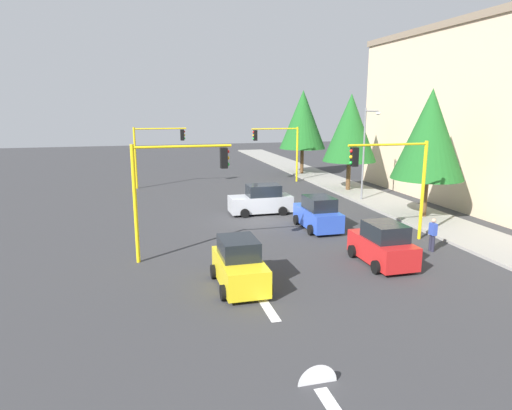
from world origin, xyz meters
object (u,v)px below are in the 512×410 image
car_yellow (239,265)px  car_blue (318,214)px  tree_roadside_mid (350,128)px  pedestrian_crossing (433,234)px  traffic_signal_far_right (156,145)px  tree_roadside_far (303,120)px  traffic_signal_far_left (279,143)px  tree_roadside_near (430,134)px  traffic_signal_near_left (393,171)px  street_lamp_curbside (367,145)px  traffic_signal_near_right (175,178)px  car_silver (261,201)px  car_red (383,245)px

car_yellow → car_blue: (-7.38, 6.42, 0.00)m
car_yellow → tree_roadside_mid: bearing=143.1°
pedestrian_crossing → traffic_signal_far_right: bearing=-150.5°
car_yellow → tree_roadside_far: bearing=155.0°
traffic_signal_far_left → tree_roadside_far: tree_roadside_far is taller
traffic_signal_far_right → tree_roadside_near: size_ratio=0.65×
tree_roadside_far → car_yellow: 31.29m
traffic_signal_near_left → street_lamp_curbside: street_lamp_curbside is taller
traffic_signal_near_right → car_silver: bearing=141.7°
traffic_signal_near_right → pedestrian_crossing: 13.00m
traffic_signal_near_left → traffic_signal_far_left: traffic_signal_near_left is taller
tree_roadside_far → car_blue: 22.22m
traffic_signal_far_right → tree_roadside_far: (-4.00, 15.15, 1.96)m
traffic_signal_near_right → traffic_signal_far_left: (-20.00, 11.29, -0.19)m
car_silver → car_yellow: size_ratio=1.14×
car_silver → car_red: size_ratio=1.14×
tree_roadside_near → pedestrian_crossing: tree_roadside_near is taller
pedestrian_crossing → car_red: bearing=-73.1°
traffic_signal_far_left → car_blue: (16.64, -2.75, -2.82)m
car_blue → pedestrian_crossing: 6.70m
tree_roadside_far → car_silver: size_ratio=2.09×
tree_roadside_mid → traffic_signal_far_right: bearing=-111.0°
traffic_signal_far_right → tree_roadside_far: 15.79m
traffic_signal_far_left → tree_roadside_mid: (6.00, 4.38, 1.65)m
traffic_signal_far_left → pedestrian_crossing: 22.27m
traffic_signal_near_left → traffic_signal_far_left: 20.00m
tree_roadside_far → car_yellow: tree_roadside_far is taller
tree_roadside_near → car_red: size_ratio=2.24×
traffic_signal_near_right → traffic_signal_near_left: bearing=90.0°
traffic_signal_far_left → street_lamp_curbside: 11.01m
traffic_signal_far_right → tree_roadside_mid: tree_roadside_mid is taller
traffic_signal_far_left → car_blue: 17.10m
car_silver → traffic_signal_far_right: bearing=-152.3°
traffic_signal_far_left → street_lamp_curbside: bearing=19.0°
car_red → pedestrian_crossing: car_red is taller
pedestrian_crossing → street_lamp_curbside: bearing=168.4°
traffic_signal_near_right → car_red: 10.07m
tree_roadside_mid → traffic_signal_near_right: bearing=-48.2°
tree_roadside_mid → tree_roadside_far: 10.02m
traffic_signal_near_left → car_blue: (-3.36, -2.77, -2.92)m
car_yellow → tree_roadside_near: bearing=119.7°
traffic_signal_near_right → pedestrian_crossing: bearing=80.6°
traffic_signal_far_left → pedestrian_crossing: bearing=3.1°
traffic_signal_near_left → car_yellow: bearing=-66.4°
traffic_signal_far_right → car_yellow: 24.29m
car_blue → street_lamp_curbside: bearing=134.7°
tree_roadside_mid → tree_roadside_far: (-10.00, -0.50, 0.39)m
traffic_signal_near_right → traffic_signal_far_right: (-20.00, 0.02, -0.09)m
traffic_signal_near_left → car_yellow: 10.45m
traffic_signal_far_right → tree_roadside_near: bearing=45.3°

